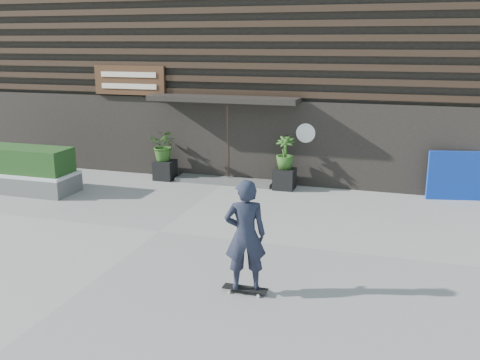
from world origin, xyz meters
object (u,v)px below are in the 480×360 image
(planter_pot_right, at_px, (284,179))
(raised_bed, at_px, (18,182))
(skateboarder, at_px, (245,235))
(blue_tarp, at_px, (455,176))
(planter_pot_left, at_px, (165,170))

(planter_pot_right, distance_m, raised_bed, 7.70)
(planter_pot_right, distance_m, skateboarder, 6.87)
(planter_pot_right, bearing_deg, blue_tarp, 3.72)
(planter_pot_right, height_order, blue_tarp, blue_tarp)
(planter_pot_right, height_order, skateboarder, skateboarder)
(planter_pot_right, xyz_separation_m, blue_tarp, (4.62, 0.30, 0.37))
(skateboarder, bearing_deg, planter_pot_left, 124.44)
(planter_pot_left, bearing_deg, skateboarder, -55.56)
(planter_pot_left, relative_size, planter_pot_right, 1.00)
(raised_bed, xyz_separation_m, blue_tarp, (11.93, 2.72, 0.42))
(planter_pot_left, relative_size, raised_bed, 0.17)
(raised_bed, bearing_deg, blue_tarp, 12.84)
(planter_pot_right, height_order, raised_bed, planter_pot_right)
(raised_bed, bearing_deg, planter_pot_right, 18.31)
(planter_pot_right, bearing_deg, planter_pot_left, 180.00)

